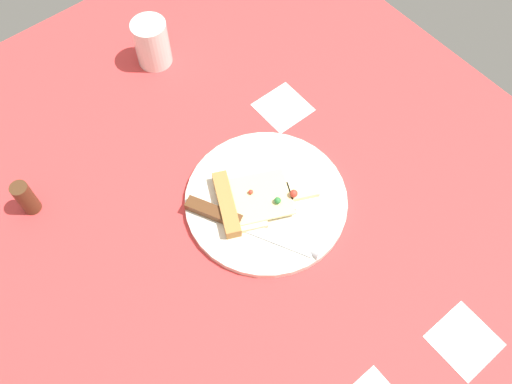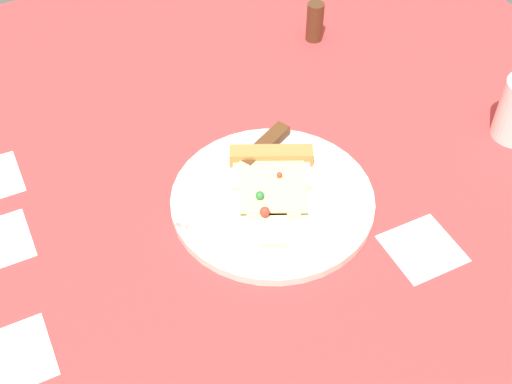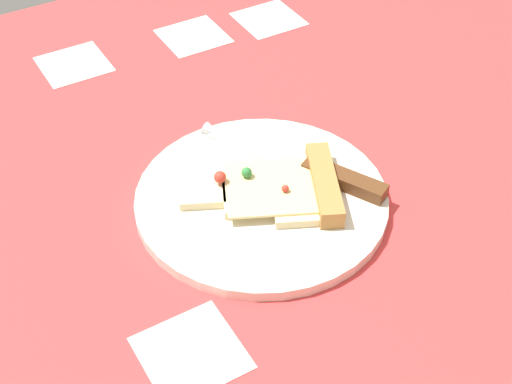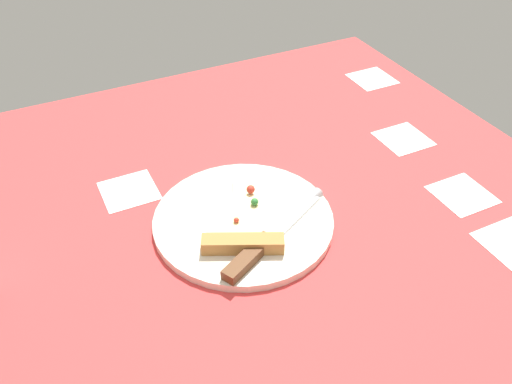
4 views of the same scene
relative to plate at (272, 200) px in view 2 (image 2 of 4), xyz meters
The scene contains 5 objects.
ground_plane 9.14cm from the plate, 24.89° to the right, with size 121.49×121.49×3.00cm.
plate is the anchor object (origin of this frame).
pizza_slice 2.94cm from the plate, 24.75° to the right, with size 19.06×14.84×2.67cm.
knife 6.93cm from the plate, ahead, with size 12.99×22.24×2.45cm.
pepper_shaker 40.79cm from the plate, 37.58° to the right, with size 3.02×3.02×7.11cm, color #4C2D19.
Camera 2 is at (-63.15, 33.32, 69.35)cm, focal length 46.91 mm.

